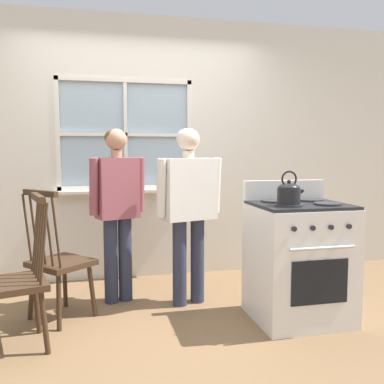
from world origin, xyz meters
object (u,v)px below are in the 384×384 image
chair_by_window (59,262)px  potted_plant (115,183)px  stove (299,260)px  person_elderly_left (117,200)px  person_teen_center (189,199)px  kettle (289,193)px  chair_near_wall (18,282)px

chair_by_window → potted_plant: potted_plant is taller
stove → potted_plant: bearing=134.3°
person_elderly_left → stove: 1.60m
person_teen_center → kettle: person_teen_center is taller
chair_by_window → chair_near_wall: bearing=112.1°
kettle → chair_near_wall: bearing=177.1°
potted_plant → kettle: bearing=-51.9°
chair_by_window → chair_near_wall: same height
person_elderly_left → kettle: person_elderly_left is taller
chair_by_window → stove: size_ratio=0.96×
stove → potted_plant: (-1.34, 1.38, 0.53)m
person_elderly_left → potted_plant: size_ratio=5.93×
stove → potted_plant: potted_plant is taller
person_teen_center → kettle: size_ratio=6.15×
person_teen_center → potted_plant: person_teen_center is taller
chair_near_wall → person_elderly_left: 1.13m
kettle → chair_by_window: bearing=161.6°
chair_by_window → potted_plant: (0.50, 0.95, 0.55)m
person_teen_center → potted_plant: size_ratio=5.93×
kettle → potted_plant: (-1.18, 1.51, -0.02)m
chair_near_wall → kettle: bearing=72.2°
person_elderly_left → person_teen_center: same height
chair_near_wall → person_teen_center: size_ratio=0.68×
person_elderly_left → stove: person_elderly_left is taller
person_elderly_left → kettle: bearing=-53.5°
chair_by_window → chair_near_wall: size_ratio=1.00×
chair_by_window → person_teen_center: 1.17m
chair_by_window → potted_plant: 1.21m
stove → potted_plant: 1.99m
chair_near_wall → stove: stove is taller
chair_near_wall → chair_by_window: bearing=138.6°
person_elderly_left → potted_plant: bearing=70.4°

